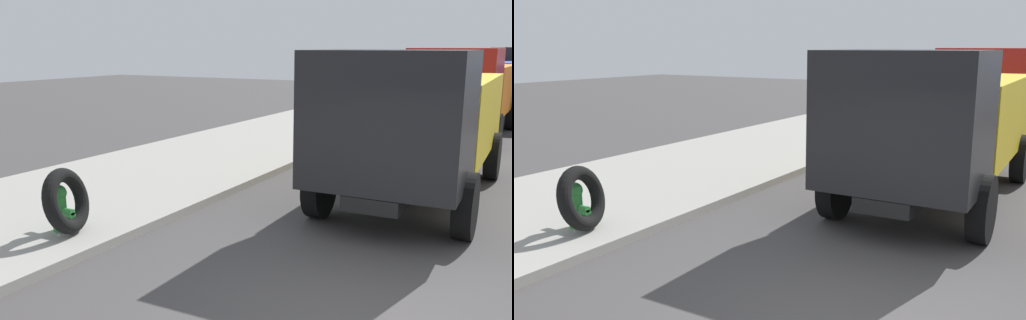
# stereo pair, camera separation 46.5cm
# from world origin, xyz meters

# --- Properties ---
(ground_plane) EXTENTS (80.00, 80.00, 0.00)m
(ground_plane) POSITION_xyz_m (0.00, 0.00, 0.00)
(ground_plane) COLOR #423F3F
(fire_hydrant) EXTENTS (0.26, 0.60, 0.75)m
(fire_hydrant) POSITION_xyz_m (0.31, 5.00, 0.55)
(fire_hydrant) COLOR #2D8438
(fire_hydrant) RESTS_ON sidewalk_curb
(loose_tire) EXTENTS (1.15, 0.75, 1.08)m
(loose_tire) POSITION_xyz_m (0.25, 4.77, 0.69)
(loose_tire) COLOR black
(loose_tire) RESTS_ON sidewalk_curb
(dump_truck_yellow) EXTENTS (7.04, 2.90, 3.00)m
(dump_truck_yellow) POSITION_xyz_m (5.56, 0.61, 1.61)
(dump_truck_yellow) COLOR gold
(dump_truck_yellow) RESTS_ON ground
(dump_truck_orange) EXTENTS (7.05, 2.91, 3.00)m
(dump_truck_orange) POSITION_xyz_m (14.26, 0.96, 1.61)
(dump_truck_orange) COLOR orange
(dump_truck_orange) RESTS_ON ground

